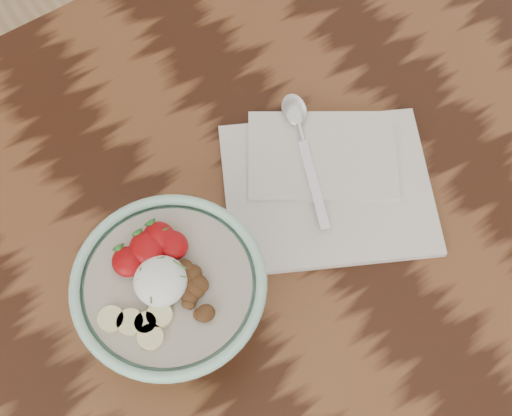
{
  "coord_description": "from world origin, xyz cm",
  "views": [
    {
      "loc": [
        -28.66,
        -30.43,
        156.22
      ],
      "look_at": [
        -10.29,
        -2.91,
        87.12
      ],
      "focal_mm": 50.0,
      "sensor_mm": 36.0,
      "label": 1
    }
  ],
  "objects": [
    {
      "name": "breakfast_bowl",
      "position": [
        -22.47,
        -4.68,
        82.03
      ],
      "size": [
        20.62,
        20.62,
        13.73
      ],
      "rotation": [
        0.0,
        0.0,
        -0.23
      ],
      "color": "#9FD6BC",
      "rests_on": "table"
    },
    {
      "name": "table",
      "position": [
        0.0,
        0.0,
        65.7
      ],
      "size": [
        160.0,
        90.0,
        75.0
      ],
      "color": "black",
      "rests_on": "ground"
    },
    {
      "name": "spoon",
      "position": [
        3.51,
        7.67,
        77.05
      ],
      "size": [
        9.75,
        19.49,
        1.05
      ],
      "rotation": [
        0.0,
        0.0,
        -0.39
      ],
      "color": "silver",
      "rests_on": "napkin"
    },
    {
      "name": "napkin",
      "position": [
        2.32,
        -0.23,
        75.67
      ],
      "size": [
        32.92,
        30.79,
        1.61
      ],
      "rotation": [
        0.0,
        0.0,
        -0.48
      ],
      "color": "silver",
      "rests_on": "table"
    }
  ]
}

